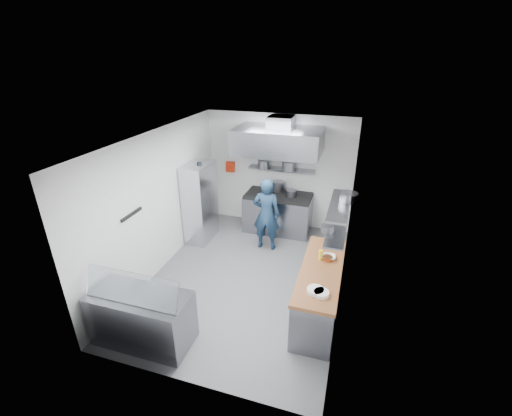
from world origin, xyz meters
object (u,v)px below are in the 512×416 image
(gas_range, at_px, (278,214))
(display_case, at_px, (142,318))
(wire_rack, at_px, (200,202))
(chef, at_px, (266,214))

(gas_range, distance_m, display_case, 4.25)
(wire_rack, bearing_deg, display_case, -80.57)
(chef, height_order, wire_rack, wire_rack)
(gas_range, xyz_separation_m, chef, (-0.05, -0.89, 0.38))
(chef, bearing_deg, gas_range, -96.02)
(wire_rack, distance_m, display_case, 3.27)
(chef, xyz_separation_m, wire_rack, (-1.58, -0.02, 0.09))
(chef, bearing_deg, display_case, 68.96)
(gas_range, distance_m, wire_rack, 1.93)
(chef, height_order, display_case, chef)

